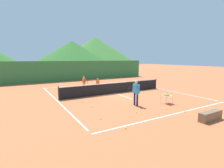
{
  "coord_description": "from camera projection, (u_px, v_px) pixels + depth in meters",
  "views": [
    {
      "loc": [
        -7.61,
        -12.48,
        3.06
      ],
      "look_at": [
        -0.86,
        -0.91,
        1.02
      ],
      "focal_mm": 26.84,
      "sensor_mm": 36.0,
      "label": 1
    }
  ],
  "objects": [
    {
      "name": "tennis_ball_5",
      "position": [
        136.0,
        112.0,
        9.55
      ],
      "size": [
        0.07,
        0.07,
        0.07
      ],
      "primitive_type": "sphere",
      "color": "yellow",
      "rests_on": "ground"
    },
    {
      "name": "student_1",
      "position": [
        98.0,
        83.0,
        16.17
      ],
      "size": [
        0.21,
        0.47,
        1.19
      ],
      "color": "navy",
      "rests_on": "ground"
    },
    {
      "name": "tennis_ball_3",
      "position": [
        135.0,
        94.0,
        14.62
      ],
      "size": [
        0.07,
        0.07,
        0.07
      ],
      "primitive_type": "sphere",
      "color": "yellow",
      "rests_on": "ground"
    },
    {
      "name": "windscreen_fence",
      "position": [
        77.0,
        71.0,
        23.63
      ],
      "size": [
        22.35,
        0.08,
        2.74
      ],
      "primitive_type": "cube",
      "color": "#33753D",
      "rests_on": "ground"
    },
    {
      "name": "ball_cart",
      "position": [
        167.0,
        95.0,
        11.44
      ],
      "size": [
        0.58,
        0.58,
        0.9
      ],
      "color": "#B7B7BC",
      "rests_on": "ground"
    },
    {
      "name": "line_baseline_near",
      "position": [
        175.0,
        114.0,
        9.38
      ],
      "size": [
        10.16,
        0.08,
        0.01
      ],
      "primitive_type": "cube",
      "color": "white",
      "rests_on": "ground"
    },
    {
      "name": "line_sideline_east",
      "position": [
        157.0,
        88.0,
        17.44
      ],
      "size": [
        0.08,
        12.3,
        0.01
      ],
      "primitive_type": "cube",
      "color": "white",
      "rests_on": "ground"
    },
    {
      "name": "line_baseline_far",
      "position": [
        90.0,
        85.0,
        19.88
      ],
      "size": [
        10.16,
        0.08,
        0.01
      ],
      "primitive_type": "cube",
      "color": "white",
      "rests_on": "ground"
    },
    {
      "name": "ground_plane",
      "position": [
        115.0,
        93.0,
        14.91
      ],
      "size": [
        120.0,
        120.0,
        0.0
      ],
      "primitive_type": "plane",
      "color": "#BC6038"
    },
    {
      "name": "tennis_ball_9",
      "position": [
        83.0,
        102.0,
        11.75
      ],
      "size": [
        0.07,
        0.07,
        0.07
      ],
      "primitive_type": "sphere",
      "color": "yellow",
      "rests_on": "ground"
    },
    {
      "name": "instructor",
      "position": [
        136.0,
        90.0,
        10.86
      ],
      "size": [
        0.43,
        0.79,
        1.69
      ],
      "color": "#191E4C",
      "rests_on": "ground"
    },
    {
      "name": "line_sideline_west",
      "position": [
        57.0,
        100.0,
        12.37
      ],
      "size": [
        0.08,
        12.3,
        0.01
      ],
      "primitive_type": "cube",
      "color": "white",
      "rests_on": "ground"
    },
    {
      "name": "tennis_ball_8",
      "position": [
        167.0,
        110.0,
        10.02
      ],
      "size": [
        0.07,
        0.07,
        0.07
      ],
      "primitive_type": "sphere",
      "color": "yellow",
      "rests_on": "ground"
    },
    {
      "name": "tennis_ball_7",
      "position": [
        101.0,
        119.0,
        8.49
      ],
      "size": [
        0.07,
        0.07,
        0.07
      ],
      "primitive_type": "sphere",
      "color": "yellow",
      "rests_on": "ground"
    },
    {
      "name": "student_0",
      "position": [
        84.0,
        82.0,
        16.33
      ],
      "size": [
        0.41,
        0.65,
        1.35
      ],
      "color": "silver",
      "rests_on": "ground"
    },
    {
      "name": "tennis_ball_1",
      "position": [
        144.0,
        109.0,
        10.23
      ],
      "size": [
        0.07,
        0.07,
        0.07
      ],
      "primitive_type": "sphere",
      "color": "yellow",
      "rests_on": "ground"
    },
    {
      "name": "tennis_ball_6",
      "position": [
        158.0,
        90.0,
        16.49
      ],
      "size": [
        0.07,
        0.07,
        0.07
      ],
      "primitive_type": "sphere",
      "color": "yellow",
      "rests_on": "ground"
    },
    {
      "name": "courtside_bench",
      "position": [
        210.0,
        116.0,
        8.35
      ],
      "size": [
        1.5,
        0.36,
        0.46
      ],
      "primitive_type": "cube",
      "color": "brown",
      "rests_on": "ground"
    },
    {
      "name": "hill_2",
      "position": [
        72.0,
        53.0,
        75.36
      ],
      "size": [
        37.78,
        37.78,
        10.94
      ],
      "primitive_type": "cone",
      "color": "#2D6628",
      "rests_on": "ground"
    },
    {
      "name": "hill_1",
      "position": [
        95.0,
        51.0,
        90.0
      ],
      "size": [
        47.37,
        47.37,
        14.3
      ],
      "primitive_type": "cone",
      "color": "#38702D",
      "rests_on": "ground"
    },
    {
      "name": "tennis_ball_11",
      "position": [
        185.0,
        112.0,
        9.65
      ],
      "size": [
        0.07,
        0.07,
        0.07
      ],
      "primitive_type": "sphere",
      "color": "yellow",
      "rests_on": "ground"
    },
    {
      "name": "tennis_net",
      "position": [
        115.0,
        88.0,
        14.83
      ],
      "size": [
        9.92,
        0.08,
        1.05
      ],
      "color": "#333338",
      "rests_on": "ground"
    },
    {
      "name": "tennis_ball_0",
      "position": [
        92.0,
        107.0,
        10.64
      ],
      "size": [
        0.07,
        0.07,
        0.07
      ],
      "primitive_type": "sphere",
      "color": "yellow",
      "rests_on": "ground"
    },
    {
      "name": "tennis_ball_10",
      "position": [
        126.0,
        128.0,
        7.34
      ],
      "size": [
        0.07,
        0.07,
        0.07
      ],
      "primitive_type": "sphere",
      "color": "yellow",
      "rests_on": "ground"
    },
    {
      "name": "line_service_center",
      "position": [
        115.0,
        93.0,
        14.91
      ],
      "size": [
        0.08,
        5.2,
        0.01
      ],
      "primitive_type": "cube",
      "color": "white",
      "rests_on": "ground"
    },
    {
      "name": "tennis_ball_2",
      "position": [
        104.0,
        95.0,
        13.86
      ],
      "size": [
        0.07,
        0.07,
        0.07
      ],
      "primitive_type": "sphere",
      "color": "yellow",
      "rests_on": "ground"
    },
    {
      "name": "tennis_ball_4",
      "position": [
        174.0,
        97.0,
        13.33
      ],
      "size": [
        0.07,
        0.07,
        0.07
      ],
      "primitive_type": "sphere",
      "color": "yellow",
      "rests_on": "ground"
    }
  ]
}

